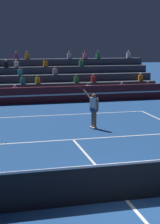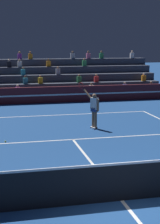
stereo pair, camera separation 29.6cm
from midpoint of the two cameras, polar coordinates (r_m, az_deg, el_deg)
ground_plane at (r=10.31m, az=6.25°, el=-13.23°), size 120.00×120.00×0.00m
court_lines at (r=10.30m, az=6.25°, el=-13.21°), size 11.10×23.90×0.01m
tennis_net at (r=10.10m, az=6.32°, el=-10.40°), size 12.00×0.10×1.10m
sponsor_banner_wall at (r=25.64m, az=-6.32°, el=2.58°), size 18.00×0.26×1.10m
bleacher_stand at (r=29.33m, az=-7.35°, el=4.51°), size 18.54×4.75×3.38m
tennis_player at (r=17.98m, az=1.57°, el=0.52°), size 0.80×1.18×2.25m
tennis_ball at (r=16.00m, az=-11.80°, el=-4.47°), size 0.07×0.07×0.07m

